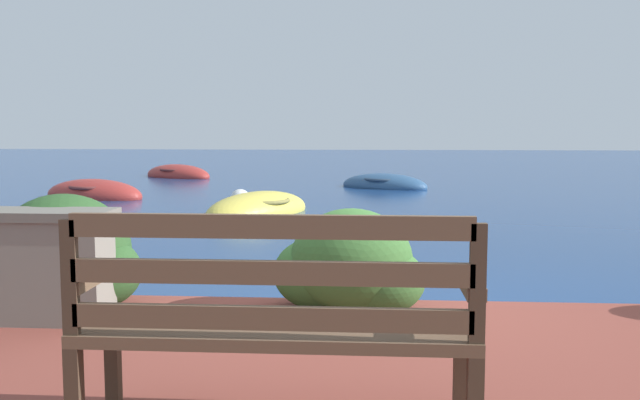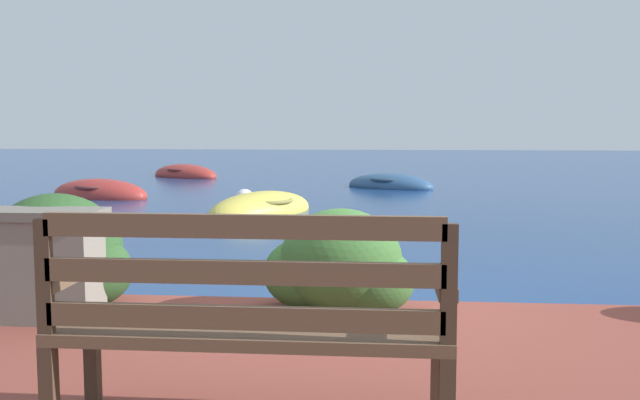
{
  "view_description": "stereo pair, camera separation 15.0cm",
  "coord_description": "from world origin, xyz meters",
  "px_view_note": "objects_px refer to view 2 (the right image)",
  "views": [
    {
      "loc": [
        -0.04,
        -5.09,
        1.47
      ],
      "look_at": [
        -0.67,
        3.83,
        0.55
      ],
      "focal_mm": 40.0,
      "sensor_mm": 36.0,
      "label": 1
    },
    {
      "loc": [
        0.11,
        -5.08,
        1.47
      ],
      "look_at": [
        -0.67,
        3.83,
        0.55
      ],
      "focal_mm": 40.0,
      "sensor_mm": 36.0,
      "label": 2
    }
  ],
  "objects_px": {
    "park_bench": "(250,318)",
    "rowboat_nearest": "(261,210)",
    "rowboat_far": "(390,186)",
    "rowboat_outer": "(185,175)",
    "mooring_buoy": "(245,199)",
    "rowboat_mid": "(100,195)"
  },
  "relations": [
    {
      "from": "park_bench",
      "to": "rowboat_nearest",
      "type": "xyz_separation_m",
      "value": [
        -1.51,
        9.05,
        -0.65
      ]
    },
    {
      "from": "park_bench",
      "to": "rowboat_far",
      "type": "height_order",
      "value": "park_bench"
    },
    {
      "from": "rowboat_outer",
      "to": "rowboat_far",
      "type": "bearing_deg",
      "value": -175.0
    },
    {
      "from": "rowboat_mid",
      "to": "rowboat_outer",
      "type": "distance_m",
      "value": 6.07
    },
    {
      "from": "park_bench",
      "to": "rowboat_nearest",
      "type": "height_order",
      "value": "park_bench"
    },
    {
      "from": "rowboat_mid",
      "to": "rowboat_far",
      "type": "relative_size",
      "value": 1.01
    },
    {
      "from": "park_bench",
      "to": "rowboat_nearest",
      "type": "distance_m",
      "value": 9.19
    },
    {
      "from": "rowboat_nearest",
      "to": "rowboat_mid",
      "type": "xyz_separation_m",
      "value": [
        -3.8,
        2.44,
        0.0
      ]
    },
    {
      "from": "rowboat_nearest",
      "to": "park_bench",
      "type": "bearing_deg",
      "value": -141.42
    },
    {
      "from": "mooring_buoy",
      "to": "rowboat_outer",
      "type": "bearing_deg",
      "value": 114.54
    },
    {
      "from": "rowboat_outer",
      "to": "park_bench",
      "type": "bearing_deg",
      "value": 139.64
    },
    {
      "from": "rowboat_far",
      "to": "mooring_buoy",
      "type": "relative_size",
      "value": 5.65
    },
    {
      "from": "rowboat_far",
      "to": "mooring_buoy",
      "type": "distance_m",
      "value": 4.57
    },
    {
      "from": "rowboat_far",
      "to": "rowboat_outer",
      "type": "distance_m",
      "value": 6.72
    },
    {
      "from": "rowboat_nearest",
      "to": "rowboat_outer",
      "type": "xyz_separation_m",
      "value": [
        -3.7,
        8.51,
        -0.0
      ]
    },
    {
      "from": "rowboat_far",
      "to": "park_bench",
      "type": "bearing_deg",
      "value": 115.37
    },
    {
      "from": "rowboat_outer",
      "to": "rowboat_nearest",
      "type": "bearing_deg",
      "value": 146.62
    },
    {
      "from": "rowboat_nearest",
      "to": "rowboat_outer",
      "type": "distance_m",
      "value": 9.28
    },
    {
      "from": "park_bench",
      "to": "rowboat_far",
      "type": "bearing_deg",
      "value": 89.16
    },
    {
      "from": "rowboat_outer",
      "to": "mooring_buoy",
      "type": "height_order",
      "value": "rowboat_outer"
    },
    {
      "from": "park_bench",
      "to": "rowboat_far",
      "type": "distance_m",
      "value": 14.42
    },
    {
      "from": "park_bench",
      "to": "mooring_buoy",
      "type": "bearing_deg",
      "value": 103.18
    }
  ]
}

